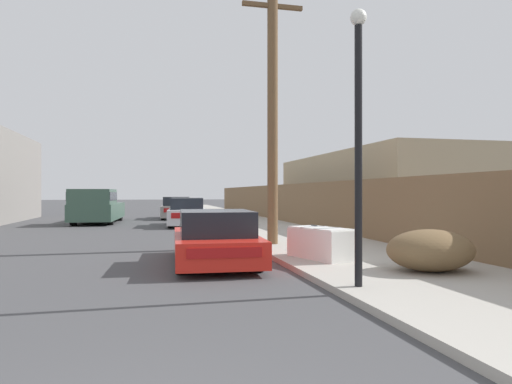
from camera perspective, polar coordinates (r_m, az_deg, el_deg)
sidewalk_curb at (r=26.16m, az=-2.35°, el=-3.48°), size 4.20×63.00×0.12m
discarded_fridge at (r=10.44m, az=8.10°, el=-6.32°), size 1.19×1.75×0.72m
parked_sports_car_red at (r=10.34m, az=-5.17°, el=-5.91°), size 1.98×4.26×1.21m
car_parked_mid at (r=22.20m, az=-8.63°, el=-2.58°), size 2.08×4.46×1.35m
car_parked_far at (r=28.67m, az=-9.93°, el=-2.04°), size 2.06×4.46×1.35m
pickup_truck at (r=25.14m, az=-19.30°, el=-1.71°), size 2.42×5.92×1.78m
utility_pole at (r=13.47m, az=2.09°, el=10.47°), size 1.80×0.30×7.68m
street_lamp at (r=7.44m, az=12.68°, el=8.28°), size 0.26×0.26×4.37m
brush_pile at (r=9.25m, az=20.95°, el=-6.81°), size 1.67×1.38×0.79m
wooden_fence at (r=23.66m, az=3.68°, el=-1.36°), size 0.08×38.75×1.92m
building_right_house at (r=25.35m, az=14.75°, el=0.39°), size 6.00×14.58×3.63m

